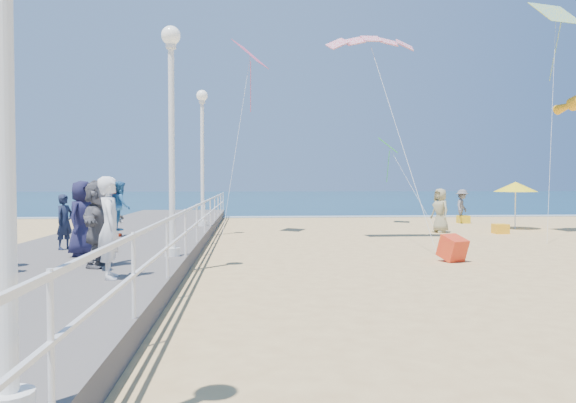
{
  "coord_description": "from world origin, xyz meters",
  "views": [
    {
      "loc": [
        -3.62,
        -13.17,
        2.13
      ],
      "look_at": [
        -2.5,
        2.0,
        1.6
      ],
      "focal_mm": 35.0,
      "sensor_mm": 36.0,
      "label": 1
    }
  ],
  "objects": [
    {
      "name": "beach_chair_left",
      "position": [
        7.55,
        14.99,
        0.2
      ],
      "size": [
        0.55,
        0.55,
        0.4
      ],
      "primitive_type": "cube",
      "color": "yellow",
      "rests_on": "ground"
    },
    {
      "name": "kite_diamond_pink",
      "position": [
        -3.45,
        9.69,
        7.28
      ],
      "size": [
        1.54,
        1.75,
        0.97
      ],
      "primitive_type": "cube",
      "rotation": [
        0.72,
        0.0,
        1.23
      ],
      "color": "#D64E76"
    },
    {
      "name": "ocean",
      "position": [
        0.0,
        65.0,
        0.01
      ],
      "size": [
        160.0,
        90.0,
        0.05
      ],
      "primitive_type": "cube",
      "color": "#0C3049",
      "rests_on": "ground"
    },
    {
      "name": "lamp_post_mid",
      "position": [
        -5.35,
        0.0,
        3.66
      ],
      "size": [
        0.44,
        0.44,
        5.32
      ],
      "color": "white",
      "rests_on": "boardwalk"
    },
    {
      "name": "spectator_4",
      "position": [
        -7.45,
        0.16,
        1.28
      ],
      "size": [
        0.81,
        1.0,
        1.76
      ],
      "primitive_type": "imported",
      "rotation": [
        0.0,
        0.0,
        1.23
      ],
      "color": "#1A1938",
      "rests_on": "boardwalk"
    },
    {
      "name": "boardwalk",
      "position": [
        -7.5,
        0.0,
        0.2
      ],
      "size": [
        5.0,
        44.0,
        0.4
      ],
      "primitive_type": "cube",
      "color": "#68625E",
      "rests_on": "ground"
    },
    {
      "name": "box_kite",
      "position": [
        1.86,
        1.36,
        0.3
      ],
      "size": [
        0.79,
        0.87,
        0.74
      ],
      "primitive_type": "cube",
      "rotation": [
        0.31,
        0.0,
        0.43
      ],
      "color": "red",
      "rests_on": "ground"
    },
    {
      "name": "lamp_post_far",
      "position": [
        -5.35,
        9.0,
        3.66
      ],
      "size": [
        0.44,
        0.44,
        5.32
      ],
      "color": "white",
      "rests_on": "boardwalk"
    },
    {
      "name": "surf_line",
      "position": [
        0.0,
        20.5,
        0.03
      ],
      "size": [
        160.0,
        1.2,
        0.04
      ],
      "primitive_type": "cube",
      "color": "silver",
      "rests_on": "ground"
    },
    {
      "name": "beach_umbrella",
      "position": [
        8.5,
        11.33,
        1.91
      ],
      "size": [
        1.9,
        1.9,
        2.14
      ],
      "color": "white",
      "rests_on": "ground"
    },
    {
      "name": "spectator_0",
      "position": [
        -8.28,
        1.55,
        1.11
      ],
      "size": [
        0.54,
        0.61,
        1.42
      ],
      "primitive_type": "imported",
      "rotation": [
        0.0,
        0.0,
        1.1
      ],
      "color": "#181F35",
      "rests_on": "boardwalk"
    },
    {
      "name": "beach_walker_a",
      "position": [
        7.45,
        14.91,
        0.88
      ],
      "size": [
        1.19,
        1.3,
        1.76
      ],
      "primitive_type": "imported",
      "rotation": [
        0.0,
        0.0,
        0.95
      ],
      "color": "#5E5D62",
      "rests_on": "ground"
    },
    {
      "name": "railing",
      "position": [
        -5.05,
        0.0,
        1.25
      ],
      "size": [
        0.05,
        42.0,
        0.55
      ],
      "color": "white",
      "rests_on": "boardwalk"
    },
    {
      "name": "woman_holding_toddler",
      "position": [
        -6.05,
        -2.98,
        1.31
      ],
      "size": [
        0.58,
        0.75,
        1.83
      ],
      "primitive_type": "imported",
      "rotation": [
        0.0,
        0.0,
        1.8
      ],
      "color": "white",
      "rests_on": "boardwalk"
    },
    {
      "name": "ground",
      "position": [
        0.0,
        0.0,
        0.0
      ],
      "size": [
        160.0,
        160.0,
        0.0
      ],
      "primitive_type": "plane",
      "color": "#D8B471",
      "rests_on": "ground"
    },
    {
      "name": "kite_parafoil",
      "position": [
        0.83,
        6.78,
        7.25
      ],
      "size": [
        3.18,
        0.94,
        0.65
      ],
      "primitive_type": null,
      "rotation": [
        0.44,
        0.0,
        0.0
      ],
      "color": "red"
    },
    {
      "name": "toddler_held",
      "position": [
        -5.9,
        -2.83,
        1.7
      ],
      "size": [
        0.43,
        0.5,
        0.9
      ],
      "primitive_type": "imported",
      "rotation": [
        0.0,
        0.0,
        1.8
      ],
      "color": "teal",
      "rests_on": "boardwalk"
    },
    {
      "name": "spectator_3",
      "position": [
        -7.77,
        4.91,
        1.14
      ],
      "size": [
        0.4,
        0.88,
        1.47
      ],
      "primitive_type": "imported",
      "rotation": [
        0.0,
        0.0,
        1.62
      ],
      "color": "#B83217",
      "rests_on": "boardwalk"
    },
    {
      "name": "spectator_5",
      "position": [
        -6.63,
        -1.56,
        1.29
      ],
      "size": [
        0.76,
        1.7,
        1.77
      ],
      "primitive_type": "imported",
      "rotation": [
        0.0,
        0.0,
        1.43
      ],
      "color": "#5B5A5F",
      "rests_on": "boardwalk"
    },
    {
      "name": "kite_diamond_green",
      "position": [
        3.62,
        15.16,
        4.0
      ],
      "size": [
        1.26,
        1.43,
        0.76
      ],
      "primitive_type": "cube",
      "rotation": [
        0.67,
        0.0,
        1.28
      ],
      "color": "green"
    },
    {
      "name": "beach_walker_c",
      "position": [
        4.49,
        9.82,
        0.93
      ],
      "size": [
        0.9,
        1.06,
        1.86
      ],
      "primitive_type": "imported",
      "rotation": [
        0.0,
        0.0,
        -1.17
      ],
      "color": "#989169",
      "rests_on": "ground"
    },
    {
      "name": "kite_diamond_multi",
      "position": [
        8.64,
        8.45,
        8.81
      ],
      "size": [
        1.94,
        1.67,
        1.09
      ],
      "primitive_type": "cube",
      "rotation": [
        0.7,
        0.0,
        0.26
      ],
      "color": "#1981DC"
    },
    {
      "name": "beach_chair_right",
      "position": [
        6.81,
        9.17,
        0.2
      ],
      "size": [
        0.55,
        0.55,
        0.4
      ],
      "primitive_type": "cube",
      "color": "#FFAC1A",
      "rests_on": "ground"
    }
  ]
}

